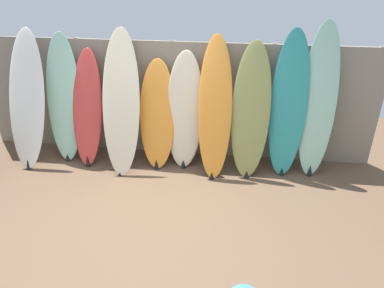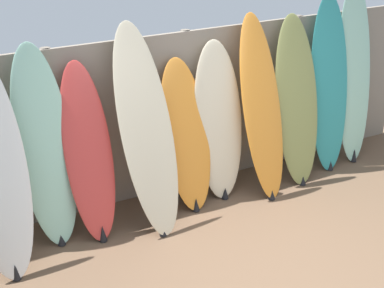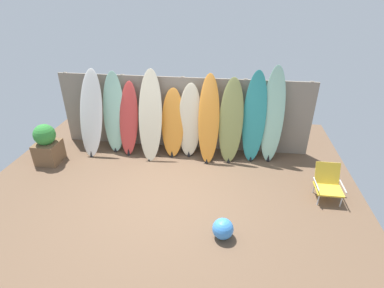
{
  "view_description": "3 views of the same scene",
  "coord_description": "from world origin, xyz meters",
  "px_view_note": "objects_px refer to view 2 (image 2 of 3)",
  "views": [
    {
      "loc": [
        0.96,
        -3.31,
        3.02
      ],
      "look_at": [
        0.47,
        0.55,
        0.93
      ],
      "focal_mm": 35.0,
      "sensor_mm": 36.0,
      "label": 1
    },
    {
      "loc": [
        -2.4,
        -2.85,
        3.19
      ],
      "look_at": [
        -0.46,
        0.97,
        1.07
      ],
      "focal_mm": 50.0,
      "sensor_mm": 36.0,
      "label": 2
    },
    {
      "loc": [
        1.12,
        -4.67,
        3.69
      ],
      "look_at": [
        0.4,
        0.72,
        0.77
      ],
      "focal_mm": 28.0,
      "sensor_mm": 36.0,
      "label": 3
    }
  ],
  "objects_px": {
    "surfboard_orange_4": "(186,137)",
    "surfboard_orange_6": "(262,109)",
    "surfboard_cream_3": "(147,132)",
    "surfboard_olive_7": "(297,102)",
    "surfboard_cream_5": "(219,123)",
    "surfboard_teal_8": "(329,87)",
    "surfboard_red_2": "(89,155)",
    "surfboard_seafoam_9": "(354,76)",
    "surfboard_seafoam_1": "(45,149)"
  },
  "relations": [
    {
      "from": "surfboard_orange_4",
      "to": "surfboard_orange_6",
      "type": "distance_m",
      "value": 0.88
    },
    {
      "from": "surfboard_cream_3",
      "to": "surfboard_olive_7",
      "type": "xyz_separation_m",
      "value": [
        1.85,
        0.08,
        -0.06
      ]
    },
    {
      "from": "surfboard_cream_5",
      "to": "surfboard_teal_8",
      "type": "height_order",
      "value": "surfboard_teal_8"
    },
    {
      "from": "surfboard_red_2",
      "to": "surfboard_cream_5",
      "type": "distance_m",
      "value": 1.46
    },
    {
      "from": "surfboard_cream_5",
      "to": "surfboard_seafoam_9",
      "type": "bearing_deg",
      "value": 1.09
    },
    {
      "from": "surfboard_seafoam_1",
      "to": "surfboard_teal_8",
      "type": "xyz_separation_m",
      "value": [
        3.31,
        -0.01,
        0.06
      ]
    },
    {
      "from": "surfboard_red_2",
      "to": "surfboard_cream_3",
      "type": "bearing_deg",
      "value": -10.05
    },
    {
      "from": "surfboard_orange_4",
      "to": "surfboard_teal_8",
      "type": "relative_size",
      "value": 0.77
    },
    {
      "from": "surfboard_cream_3",
      "to": "surfboard_orange_4",
      "type": "relative_size",
      "value": 1.27
    },
    {
      "from": "surfboard_seafoam_1",
      "to": "surfboard_cream_5",
      "type": "distance_m",
      "value": 1.84
    },
    {
      "from": "surfboard_red_2",
      "to": "surfboard_orange_6",
      "type": "distance_m",
      "value": 1.92
    },
    {
      "from": "surfboard_orange_4",
      "to": "surfboard_olive_7",
      "type": "distance_m",
      "value": 1.37
    },
    {
      "from": "surfboard_seafoam_9",
      "to": "surfboard_cream_5",
      "type": "bearing_deg",
      "value": -178.91
    },
    {
      "from": "surfboard_seafoam_1",
      "to": "surfboard_orange_4",
      "type": "bearing_deg",
      "value": -1.32
    },
    {
      "from": "surfboard_orange_6",
      "to": "surfboard_seafoam_9",
      "type": "distance_m",
      "value": 1.44
    },
    {
      "from": "surfboard_olive_7",
      "to": "surfboard_teal_8",
      "type": "relative_size",
      "value": 0.92
    },
    {
      "from": "surfboard_red_2",
      "to": "surfboard_olive_7",
      "type": "relative_size",
      "value": 0.9
    },
    {
      "from": "surfboard_teal_8",
      "to": "surfboard_seafoam_9",
      "type": "relative_size",
      "value": 0.95
    },
    {
      "from": "surfboard_cream_3",
      "to": "surfboard_teal_8",
      "type": "xyz_separation_m",
      "value": [
        2.37,
        0.16,
        0.02
      ]
    },
    {
      "from": "surfboard_seafoam_1",
      "to": "surfboard_red_2",
      "type": "xyz_separation_m",
      "value": [
        0.38,
        -0.07,
        -0.11
      ]
    },
    {
      "from": "surfboard_cream_5",
      "to": "surfboard_olive_7",
      "type": "xyz_separation_m",
      "value": [
        0.96,
        -0.09,
        0.09
      ]
    },
    {
      "from": "surfboard_seafoam_1",
      "to": "surfboard_cream_3",
      "type": "bearing_deg",
      "value": -10.26
    },
    {
      "from": "surfboard_red_2",
      "to": "surfboard_olive_7",
      "type": "height_order",
      "value": "surfboard_olive_7"
    },
    {
      "from": "surfboard_orange_4",
      "to": "surfboard_seafoam_9",
      "type": "bearing_deg",
      "value": 1.69
    },
    {
      "from": "surfboard_teal_8",
      "to": "surfboard_olive_7",
      "type": "bearing_deg",
      "value": -171.03
    },
    {
      "from": "surfboard_orange_6",
      "to": "surfboard_olive_7",
      "type": "relative_size",
      "value": 1.04
    },
    {
      "from": "surfboard_orange_4",
      "to": "surfboard_orange_6",
      "type": "relative_size",
      "value": 0.81
    },
    {
      "from": "surfboard_cream_3",
      "to": "surfboard_cream_5",
      "type": "bearing_deg",
      "value": 10.75
    },
    {
      "from": "surfboard_red_2",
      "to": "surfboard_teal_8",
      "type": "height_order",
      "value": "surfboard_teal_8"
    },
    {
      "from": "surfboard_red_2",
      "to": "surfboard_teal_8",
      "type": "bearing_deg",
      "value": 1.22
    },
    {
      "from": "surfboard_cream_3",
      "to": "surfboard_seafoam_9",
      "type": "relative_size",
      "value": 0.93
    },
    {
      "from": "surfboard_red_2",
      "to": "surfboard_seafoam_9",
      "type": "bearing_deg",
      "value": 1.81
    },
    {
      "from": "surfboard_red_2",
      "to": "surfboard_orange_6",
      "type": "bearing_deg",
      "value": -2.03
    },
    {
      "from": "surfboard_red_2",
      "to": "surfboard_teal_8",
      "type": "xyz_separation_m",
      "value": [
        2.93,
        0.06,
        0.17
      ]
    },
    {
      "from": "surfboard_seafoam_1",
      "to": "surfboard_red_2",
      "type": "bearing_deg",
      "value": -10.58
    },
    {
      "from": "surfboard_orange_6",
      "to": "surfboard_olive_7",
      "type": "xyz_separation_m",
      "value": [
        0.5,
        0.05,
        -0.03
      ]
    },
    {
      "from": "surfboard_olive_7",
      "to": "surfboard_orange_4",
      "type": "bearing_deg",
      "value": 177.6
    },
    {
      "from": "surfboard_orange_6",
      "to": "surfboard_orange_4",
      "type": "bearing_deg",
      "value": 172.96
    },
    {
      "from": "surfboard_red_2",
      "to": "surfboard_orange_6",
      "type": "relative_size",
      "value": 0.87
    },
    {
      "from": "surfboard_seafoam_9",
      "to": "surfboard_teal_8",
      "type": "bearing_deg",
      "value": -173.97
    },
    {
      "from": "surfboard_red_2",
      "to": "surfboard_seafoam_9",
      "type": "height_order",
      "value": "surfboard_seafoam_9"
    },
    {
      "from": "surfboard_orange_6",
      "to": "surfboard_red_2",
      "type": "bearing_deg",
      "value": 177.97
    },
    {
      "from": "surfboard_seafoam_1",
      "to": "surfboard_seafoam_9",
      "type": "bearing_deg",
      "value": 0.53
    },
    {
      "from": "surfboard_cream_5",
      "to": "surfboard_teal_8",
      "type": "bearing_deg",
      "value": -0.28
    },
    {
      "from": "surfboard_olive_7",
      "to": "surfboard_teal_8",
      "type": "distance_m",
      "value": 0.53
    },
    {
      "from": "surfboard_cream_5",
      "to": "surfboard_red_2",
      "type": "bearing_deg",
      "value": -177.27
    },
    {
      "from": "surfboard_cream_3",
      "to": "surfboard_olive_7",
      "type": "bearing_deg",
      "value": 2.5
    },
    {
      "from": "surfboard_cream_5",
      "to": "surfboard_olive_7",
      "type": "bearing_deg",
      "value": -5.29
    },
    {
      "from": "surfboard_orange_6",
      "to": "surfboard_teal_8",
      "type": "xyz_separation_m",
      "value": [
        1.02,
        0.13,
        0.04
      ]
    },
    {
      "from": "surfboard_cream_3",
      "to": "surfboard_seafoam_1",
      "type": "bearing_deg",
      "value": 169.74
    }
  ]
}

